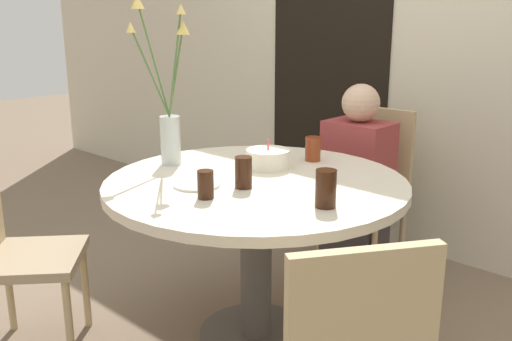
% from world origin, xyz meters
% --- Properties ---
extents(ground_plane, '(16.00, 16.00, 0.00)m').
position_xyz_m(ground_plane, '(0.00, 0.00, 0.00)').
color(ground_plane, '#7A6651').
extents(wall_back, '(8.00, 0.05, 2.60)m').
position_xyz_m(wall_back, '(0.00, 1.42, 1.30)').
color(wall_back, beige).
rests_on(wall_back, ground_plane).
extents(doorway_panel, '(0.90, 0.01, 2.05)m').
position_xyz_m(doorway_panel, '(-0.65, 1.39, 1.02)').
color(doorway_panel, black).
rests_on(doorway_panel, ground_plane).
extents(dining_table, '(1.27, 1.27, 0.74)m').
position_xyz_m(dining_table, '(0.00, 0.00, 0.60)').
color(dining_table, beige).
rests_on(dining_table, ground_plane).
extents(chair_near_front, '(0.42, 0.42, 0.90)m').
position_xyz_m(chair_near_front, '(-0.06, 1.02, 0.51)').
color(chair_near_front, '#9E896B').
rests_on(chair_near_front, ground_plane).
extents(chair_right_flank, '(0.56, 0.56, 0.90)m').
position_xyz_m(chair_right_flank, '(-0.68, -0.76, 0.51)').
color(chair_right_flank, '#9E896B').
rests_on(chair_right_flank, ground_plane).
extents(birthday_cake, '(0.20, 0.20, 0.13)m').
position_xyz_m(birthday_cake, '(-0.09, 0.18, 0.78)').
color(birthday_cake, white).
rests_on(birthday_cake, dining_table).
extents(flower_vase, '(0.34, 0.18, 0.76)m').
position_xyz_m(flower_vase, '(-0.46, -0.09, 0.99)').
color(flower_vase, silver).
rests_on(flower_vase, dining_table).
extents(side_plate, '(0.19, 0.19, 0.01)m').
position_xyz_m(side_plate, '(-0.12, -0.23, 0.75)').
color(side_plate, white).
rests_on(side_plate, dining_table).
extents(drink_glass_0, '(0.07, 0.07, 0.13)m').
position_xyz_m(drink_glass_0, '(0.04, -0.12, 0.81)').
color(drink_glass_0, '#33190C').
rests_on(drink_glass_0, dining_table).
extents(drink_glass_1, '(0.06, 0.06, 0.11)m').
position_xyz_m(drink_glass_1, '(0.03, -0.31, 0.80)').
color(drink_glass_1, '#33190C').
rests_on(drink_glass_1, dining_table).
extents(drink_glass_2, '(0.07, 0.07, 0.11)m').
position_xyz_m(drink_glass_2, '(-0.02, 0.42, 0.80)').
color(drink_glass_2, maroon).
rests_on(drink_glass_2, dining_table).
extents(drink_glass_3, '(0.08, 0.08, 0.14)m').
position_xyz_m(drink_glass_3, '(0.42, -0.08, 0.81)').
color(drink_glass_3, '#33190C').
rests_on(drink_glass_3, dining_table).
extents(person_woman, '(0.34, 0.24, 1.06)m').
position_xyz_m(person_woman, '(-0.05, 0.86, 0.50)').
color(person_woman, '#383333').
rests_on(person_woman, ground_plane).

